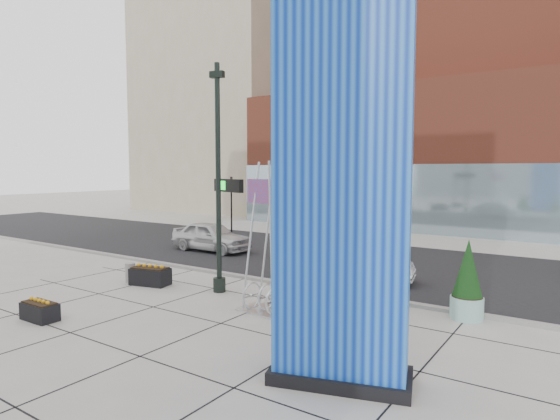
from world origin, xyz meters
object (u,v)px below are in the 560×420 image
Objects in this scene: concrete_bollard at (130,273)px; public_art_sculpture at (271,274)px; overhead_street_sign at (231,194)px; car_white_west at (211,237)px; lamp_post at (218,200)px; blue_pylon at (343,157)px; car_silver_mid at (361,264)px.

public_art_sculpture is at bearing -1.32° from concrete_bollard.
public_art_sculpture is at bearing -11.40° from overhead_street_sign.
car_white_west is at bearing 146.76° from public_art_sculpture.
lamp_post is at bearing 12.66° from concrete_bollard.
concrete_bollard is at bearing -176.06° from public_art_sculpture.
blue_pylon is at bearing -30.38° from lamp_post.
overhead_street_sign is at bearing 127.95° from blue_pylon.
public_art_sculpture is 4.65m from overhead_street_sign.
concrete_bollard is at bearing 146.71° from blue_pylon.
lamp_post reaches higher than car_silver_mid.
car_white_west is 1.14× the size of car_silver_mid.
lamp_post is 2.00× the size of overhead_street_sign.
lamp_post is 10.75× the size of concrete_bollard.
concrete_bollard is 0.19× the size of overhead_street_sign.
car_silver_mid reaches higher than concrete_bollard.
blue_pylon is 8.48m from lamp_post.
overhead_street_sign is (-3.41, 2.12, 2.36)m from public_art_sculpture.
public_art_sculpture reaches higher than car_white_west.
car_white_west is (-13.52, 10.67, -4.02)m from blue_pylon.
car_silver_mid is at bearing -100.70° from car_white_west.
blue_pylon is 10.33m from car_silver_mid.
blue_pylon reaches higher than public_art_sculpture.
car_white_west is at bearing 107.12° from concrete_bollard.
concrete_bollard is (-7.19, 0.17, -0.89)m from public_art_sculpture.
public_art_sculpture is at bearing 162.41° from car_silver_mid.
lamp_post reaches higher than concrete_bollard.
car_white_west is (-6.30, 6.45, -2.64)m from lamp_post.
blue_pylon reaches higher than car_silver_mid.
overhead_street_sign reaches higher than concrete_bollard.
concrete_bollard is at bearing -162.95° from car_white_west.
car_silver_mid is (0.58, 5.64, -0.58)m from public_art_sculpture.
blue_pylon is 2.37× the size of overhead_street_sign.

